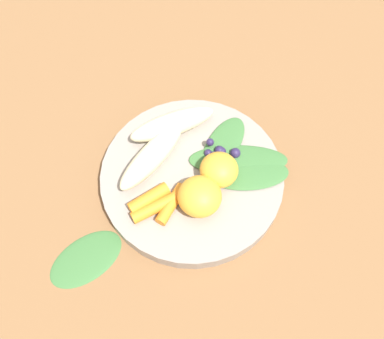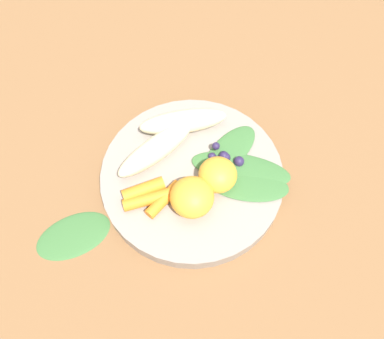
# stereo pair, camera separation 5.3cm
# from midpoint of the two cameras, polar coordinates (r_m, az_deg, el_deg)

# --- Properties ---
(ground_plane) EXTENTS (2.40, 2.40, 0.00)m
(ground_plane) POSITION_cam_midpoint_polar(r_m,az_deg,el_deg) (0.56, -2.70, -1.90)
(ground_plane) COLOR brown
(bowl) EXTENTS (0.25, 0.25, 0.02)m
(bowl) POSITION_cam_midpoint_polar(r_m,az_deg,el_deg) (0.55, -2.75, -1.34)
(bowl) COLOR gray
(bowl) RESTS_ON ground_plane
(banana_peeled_left) EXTENTS (0.12, 0.09, 0.03)m
(banana_peeled_left) POSITION_cam_midpoint_polar(r_m,az_deg,el_deg) (0.54, -8.52, 1.62)
(banana_peeled_left) COLOR beige
(banana_peeled_left) RESTS_ON bowl
(banana_peeled_right) EXTENTS (0.09, 0.12, 0.03)m
(banana_peeled_right) POSITION_cam_midpoint_polar(r_m,az_deg,el_deg) (0.56, -5.49, 6.17)
(banana_peeled_right) COLOR beige
(banana_peeled_right) RESTS_ON bowl
(orange_segment_near) EXTENTS (0.05, 0.05, 0.04)m
(orange_segment_near) POSITION_cam_midpoint_polar(r_m,az_deg,el_deg) (0.52, 0.94, -0.32)
(orange_segment_near) COLOR #F4A833
(orange_segment_near) RESTS_ON bowl
(orange_segment_far) EXTENTS (0.06, 0.06, 0.04)m
(orange_segment_far) POSITION_cam_midpoint_polar(r_m,az_deg,el_deg) (0.50, -1.94, -4.11)
(orange_segment_far) COLOR #F4A833
(orange_segment_far) RESTS_ON bowl
(carrot_front) EXTENTS (0.05, 0.05, 0.02)m
(carrot_front) POSITION_cam_midpoint_polar(r_m,az_deg,el_deg) (0.52, -9.04, -4.37)
(carrot_front) COLOR orange
(carrot_front) RESTS_ON bowl
(carrot_mid_left) EXTENTS (0.05, 0.06, 0.02)m
(carrot_mid_left) POSITION_cam_midpoint_polar(r_m,az_deg,el_deg) (0.52, -8.25, -5.64)
(carrot_mid_left) COLOR orange
(carrot_mid_left) RESTS_ON bowl
(carrot_mid_right) EXTENTS (0.06, 0.03, 0.01)m
(carrot_mid_right) POSITION_cam_midpoint_polar(r_m,az_deg,el_deg) (0.52, -5.90, -5.16)
(carrot_mid_right) COLOR orange
(carrot_mid_right) RESTS_ON bowl
(blueberry_pile) EXTENTS (0.03, 0.05, 0.02)m
(blueberry_pile) POSITION_cam_midpoint_polar(r_m,az_deg,el_deg) (0.55, 1.26, 2.30)
(blueberry_pile) COLOR #2D234C
(blueberry_pile) RESTS_ON bowl
(kale_leaf_left) EXTENTS (0.07, 0.12, 0.00)m
(kale_leaf_left) POSITION_cam_midpoint_polar(r_m,az_deg,el_deg) (0.54, 5.28, -0.92)
(kale_leaf_left) COLOR #3D7038
(kale_leaf_left) RESTS_ON bowl
(kale_leaf_right) EXTENTS (0.07, 0.14, 0.00)m
(kale_leaf_right) POSITION_cam_midpoint_polar(r_m,az_deg,el_deg) (0.55, 3.83, 1.11)
(kale_leaf_right) COLOR #3D7038
(kale_leaf_right) RESTS_ON bowl
(kale_leaf_rear) EXTENTS (0.11, 0.08, 0.00)m
(kale_leaf_rear) POSITION_cam_midpoint_polar(r_m,az_deg,el_deg) (0.56, 1.83, 3.46)
(kale_leaf_rear) COLOR #3D7038
(kale_leaf_rear) RESTS_ON bowl
(kale_leaf_stray) EXTENTS (0.11, 0.11, 0.01)m
(kale_leaf_stray) POSITION_cam_midpoint_polar(r_m,az_deg,el_deg) (0.54, -17.57, -12.17)
(kale_leaf_stray) COLOR #3D7038
(kale_leaf_stray) RESTS_ON ground_plane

